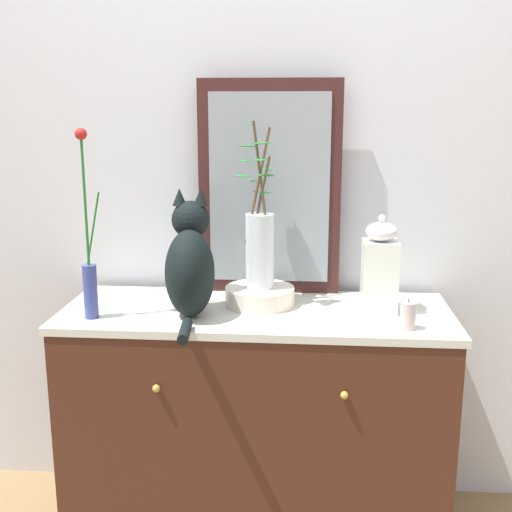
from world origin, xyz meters
TOP-DOWN VIEW (x-y plane):
  - wall_back at (0.00, 0.31)m, footprint 4.40×0.08m
  - sideboard at (0.00, -0.00)m, footprint 1.27×0.49m
  - mirror_leaning at (0.03, 0.22)m, footprint 0.49×0.03m
  - cat_sitting at (-0.20, -0.07)m, footprint 0.18×0.39m
  - vase_slim_green at (-0.51, -0.12)m, footprint 0.07×0.04m
  - bowl_porcelain at (0.01, 0.05)m, footprint 0.23×0.23m
  - vase_glass_clear at (0.01, 0.06)m, footprint 0.16×0.20m
  - jar_lidded_porcelain at (0.40, 0.02)m, footprint 0.11×0.11m
  - candle_pillar at (0.47, -0.15)m, footprint 0.05×0.05m

SIDE VIEW (x-z plane):
  - sideboard at x=0.00m, z-range 0.00..0.81m
  - bowl_porcelain at x=0.01m, z-range 0.81..0.87m
  - candle_pillar at x=0.47m, z-range 0.80..0.89m
  - jar_lidded_porcelain at x=0.40m, z-range 0.79..1.11m
  - vase_slim_green at x=-0.51m, z-range 0.67..1.26m
  - cat_sitting at x=-0.20m, z-range 0.77..1.17m
  - vase_glass_clear at x=0.01m, z-range 0.74..1.28m
  - mirror_leaning at x=0.03m, z-range 0.81..1.55m
  - wall_back at x=0.00m, z-range 0.00..2.60m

